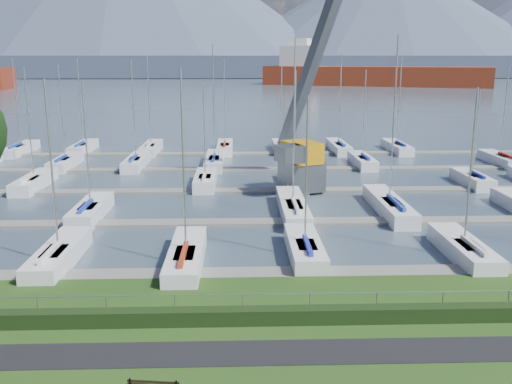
{
  "coord_description": "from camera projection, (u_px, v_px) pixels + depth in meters",
  "views": [
    {
      "loc": [
        -1.18,
        -23.47,
        11.45
      ],
      "look_at": [
        0.0,
        12.0,
        3.0
      ],
      "focal_mm": 40.0,
      "sensor_mm": 36.0,
      "label": 1
    }
  ],
  "objects": [
    {
      "name": "sailboat_fleet",
      "position": [
        207.0,
        124.0,
        51.97
      ],
      "size": [
        73.05,
        50.37,
        13.54
      ],
      "color": "#2027A2",
      "rests_on": "water"
    },
    {
      "name": "hedge",
      "position": [
        265.0,
        316.0,
        25.04
      ],
      "size": [
        80.0,
        0.7,
        0.7
      ],
      "primitive_type": "cube",
      "color": "black",
      "rests_on": "grass"
    },
    {
      "name": "crane",
      "position": [
        306.0,
        127.0,
        50.64
      ],
      "size": [
        7.64,
        12.95,
        22.35
      ],
      "rotation": [
        0.0,
        0.0,
        0.37
      ],
      "color": "#575A5F",
      "rests_on": "water"
    },
    {
      "name": "fence",
      "position": [
        265.0,
        294.0,
        25.23
      ],
      "size": [
        80.0,
        0.04,
        0.04
      ],
      "primitive_type": "cylinder",
      "rotation": [
        0.0,
        1.57,
        0.0
      ],
      "color": "gray",
      "rests_on": "grass"
    },
    {
      "name": "water",
      "position": [
        239.0,
        81.0,
        278.4
      ],
      "size": [
        800.0,
        540.0,
        0.2
      ],
      "primitive_type": "cube",
      "color": "#41515F"
    },
    {
      "name": "foothill",
      "position": [
        239.0,
        66.0,
        344.97
      ],
      "size": [
        900.0,
        80.0,
        12.0
      ],
      "primitive_type": "cube",
      "color": "#3E465B",
      "rests_on": "water"
    },
    {
      "name": "mountains",
      "position": [
        248.0,
        6.0,
        408.35
      ],
      "size": [
        1190.0,
        360.0,
        115.0
      ],
      "color": "#464F66",
      "rests_on": "water"
    },
    {
      "name": "docks",
      "position": [
        251.0,
        191.0,
        50.84
      ],
      "size": [
        90.0,
        41.6,
        0.25
      ],
      "color": "slate",
      "rests_on": "water"
    },
    {
      "name": "cargo_ship_mid",
      "position": [
        364.0,
        76.0,
        236.65
      ],
      "size": [
        91.74,
        50.36,
        21.5
      ],
      "rotation": [
        0.0,
        0.0,
        -0.38
      ],
      "color": "maroon",
      "rests_on": "water"
    },
    {
      "name": "path",
      "position": [
        269.0,
        353.0,
        22.59
      ],
      "size": [
        160.0,
        2.0,
        0.04
      ],
      "primitive_type": "cube",
      "color": "black",
      "rests_on": "grass"
    }
  ]
}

